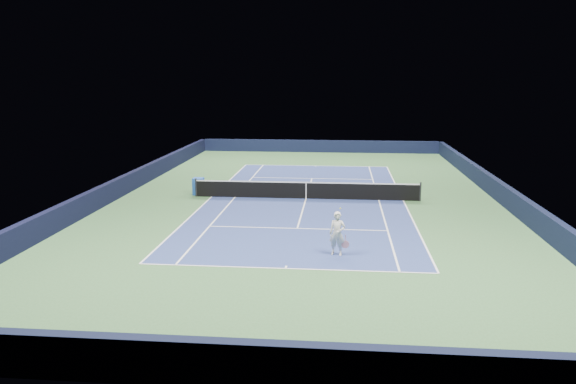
{
  "coord_description": "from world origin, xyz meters",
  "views": [
    {
      "loc": [
        1.93,
        -31.24,
        6.92
      ],
      "look_at": [
        -0.75,
        -3.0,
        1.0
      ],
      "focal_mm": 35.0,
      "sensor_mm": 36.0,
      "label": 1
    }
  ],
  "objects": [
    {
      "name": "service_line_near",
      "position": [
        0.0,
        -6.4,
        0.01
      ],
      "size": [
        8.23,
        0.08,
        0.0
      ],
      "primitive_type": "cube",
      "color": "white",
      "rests_on": "ground"
    },
    {
      "name": "center_mark_far",
      "position": [
        0.0,
        11.73,
        0.01
      ],
      "size": [
        0.08,
        0.3,
        0.0
      ],
      "primitive_type": "cube",
      "color": "white",
      "rests_on": "ground"
    },
    {
      "name": "baseline_near",
      "position": [
        0.0,
        -11.88,
        0.01
      ],
      "size": [
        10.97,
        0.08,
        0.0
      ],
      "primitive_type": "cube",
      "color": "white",
      "rests_on": "ground"
    },
    {
      "name": "baseline_far",
      "position": [
        0.0,
        11.88,
        0.01
      ],
      "size": [
        10.97,
        0.08,
        0.0
      ],
      "primitive_type": "cube",
      "color": "white",
      "rests_on": "ground"
    },
    {
      "name": "sideline_singles_left",
      "position": [
        -4.12,
        0.0,
        0.01
      ],
      "size": [
        0.08,
        23.77,
        0.0
      ],
      "primitive_type": "cube",
      "color": "white",
      "rests_on": "ground"
    },
    {
      "name": "service_line_far",
      "position": [
        0.0,
        6.4,
        0.01
      ],
      "size": [
        8.23,
        0.08,
        0.0
      ],
      "primitive_type": "cube",
      "color": "white",
      "rests_on": "ground"
    },
    {
      "name": "sideline_singles_right",
      "position": [
        4.12,
        0.0,
        0.01
      ],
      "size": [
        0.08,
        23.77,
        0.0
      ],
      "primitive_type": "cube",
      "color": "white",
      "rests_on": "ground"
    },
    {
      "name": "wall_left",
      "position": [
        -10.82,
        0.0,
        0.55
      ],
      "size": [
        0.35,
        40.0,
        1.1
      ],
      "primitive_type": "cube",
      "color": "black",
      "rests_on": "ground"
    },
    {
      "name": "center_service_line",
      "position": [
        0.0,
        0.0,
        0.01
      ],
      "size": [
        0.08,
        12.8,
        0.0
      ],
      "primitive_type": "cube",
      "color": "white",
      "rests_on": "ground"
    },
    {
      "name": "sideline_doubles_left",
      "position": [
        -5.49,
        0.0,
        0.01
      ],
      "size": [
        0.08,
        23.77,
        0.0
      ],
      "primitive_type": "cube",
      "color": "white",
      "rests_on": "ground"
    },
    {
      "name": "wall_right",
      "position": [
        10.82,
        0.0,
        0.55
      ],
      "size": [
        0.35,
        40.0,
        1.1
      ],
      "primitive_type": "cube",
      "color": "black",
      "rests_on": "ground"
    },
    {
      "name": "sponsor_cube",
      "position": [
        -6.4,
        0.54,
        0.5
      ],
      "size": [
        0.63,
        0.56,
        1.0
      ],
      "color": "blue",
      "rests_on": "ground"
    },
    {
      "name": "center_mark_near",
      "position": [
        0.0,
        -11.73,
        0.01
      ],
      "size": [
        0.08,
        0.3,
        0.0
      ],
      "primitive_type": "cube",
      "color": "white",
      "rests_on": "ground"
    },
    {
      "name": "wall_near",
      "position": [
        0.0,
        -19.82,
        0.55
      ],
      "size": [
        22.0,
        0.35,
        1.1
      ],
      "primitive_type": "cube",
      "color": "black",
      "rests_on": "ground"
    },
    {
      "name": "ground",
      "position": [
        0.0,
        0.0,
        0.0
      ],
      "size": [
        40.0,
        40.0,
        0.0
      ],
      "primitive_type": "plane",
      "color": "#345C32",
      "rests_on": "ground"
    },
    {
      "name": "wall_far",
      "position": [
        0.0,
        19.82,
        0.55
      ],
      "size": [
        22.0,
        0.35,
        1.1
      ],
      "primitive_type": "cube",
      "color": "#111633",
      "rests_on": "ground"
    },
    {
      "name": "court_surface",
      "position": [
        0.0,
        0.0,
        0.0
      ],
      "size": [
        10.97,
        23.77,
        0.01
      ],
      "primitive_type": "cube",
      "color": "navy",
      "rests_on": "ground"
    },
    {
      "name": "sideline_doubles_right",
      "position": [
        5.49,
        0.0,
        0.01
      ],
      "size": [
        0.08,
        23.77,
        0.0
      ],
      "primitive_type": "cube",
      "color": "white",
      "rests_on": "ground"
    },
    {
      "name": "tennis_player",
      "position": [
        1.86,
        -10.1,
        0.87
      ],
      "size": [
        0.83,
        1.3,
        1.74
      ],
      "color": "silver",
      "rests_on": "ground"
    },
    {
      "name": "tennis_net",
      "position": [
        0.0,
        0.0,
        0.5
      ],
      "size": [
        12.9,
        0.1,
        1.07
      ],
      "color": "black",
      "rests_on": "ground"
    }
  ]
}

